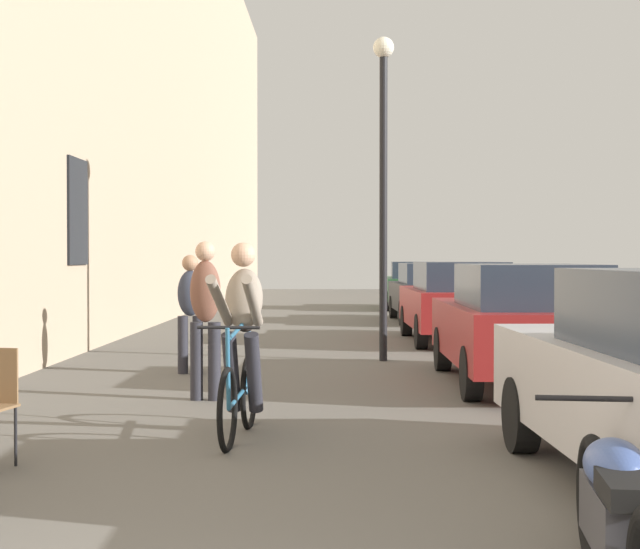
# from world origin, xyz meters

# --- Properties ---
(cyclist_on_bicycle) EXTENTS (0.52, 1.76, 1.74)m
(cyclist_on_bicycle) POSITION_xyz_m (0.11, 5.80, 0.81)
(cyclist_on_bicycle) COLOR black
(cyclist_on_bicycle) RESTS_ON ground_plane
(pedestrian_near) EXTENTS (0.36, 0.27, 1.75)m
(pedestrian_near) POSITION_xyz_m (-0.49, 7.87, 0.99)
(pedestrian_near) COLOR #26262D
(pedestrian_near) RESTS_ON ground_plane
(pedestrian_mid) EXTENTS (0.37, 0.29, 1.61)m
(pedestrian_mid) POSITION_xyz_m (-1.03, 10.27, 0.90)
(pedestrian_mid) COLOR #26262D
(pedestrian_mid) RESTS_ON ground_plane
(street_lamp) EXTENTS (0.32, 0.32, 4.90)m
(street_lamp) POSITION_xyz_m (1.66, 11.88, 3.11)
(street_lamp) COLOR black
(street_lamp) RESTS_ON ground_plane
(parked_car_second) EXTENTS (1.78, 4.20, 1.49)m
(parked_car_second) POSITION_xyz_m (3.22, 9.12, 0.77)
(parked_car_second) COLOR maroon
(parked_car_second) RESTS_ON ground_plane
(parked_car_third) EXTENTS (1.83, 4.22, 1.49)m
(parked_car_third) POSITION_xyz_m (3.17, 15.02, 0.77)
(parked_car_third) COLOR maroon
(parked_car_third) RESTS_ON ground_plane
(parked_car_fourth) EXTENTS (1.79, 4.06, 1.43)m
(parked_car_fourth) POSITION_xyz_m (3.22, 20.56, 0.74)
(parked_car_fourth) COLOR black
(parked_car_fourth) RESTS_ON ground_plane
(parked_car_fifth) EXTENTS (1.84, 4.09, 1.43)m
(parked_car_fifth) POSITION_xyz_m (3.34, 26.42, 0.74)
(parked_car_fifth) COLOR #23512D
(parked_car_fifth) RESTS_ON ground_plane
(parked_motorcycle) EXTENTS (0.62, 2.14, 0.92)m
(parked_motorcycle) POSITION_xyz_m (2.21, 1.67, 0.40)
(parked_motorcycle) COLOR black
(parked_motorcycle) RESTS_ON ground_plane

